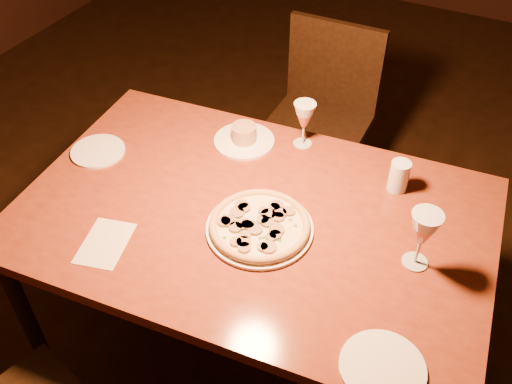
% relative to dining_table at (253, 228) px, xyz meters
% --- Properties ---
extents(floor, '(7.00, 7.00, 0.00)m').
position_rel_dining_table_xyz_m(floor, '(0.23, 0.07, -0.73)').
color(floor, black).
rests_on(floor, ground).
extents(dining_table, '(1.57, 1.09, 0.80)m').
position_rel_dining_table_xyz_m(dining_table, '(0.00, 0.00, 0.00)').
color(dining_table, brown).
rests_on(dining_table, floor).
extents(chair_far, '(0.46, 0.46, 0.93)m').
position_rel_dining_table_xyz_m(chair_far, '(-0.14, 0.98, -0.20)').
color(chair_far, black).
rests_on(chair_far, floor).
extents(pizza_plate, '(0.33, 0.33, 0.04)m').
position_rel_dining_table_xyz_m(pizza_plate, '(0.05, -0.06, 0.09)').
color(pizza_plate, white).
rests_on(pizza_plate, dining_table).
extents(ramekin_saucer, '(0.22, 0.22, 0.07)m').
position_rel_dining_table_xyz_m(ramekin_saucer, '(-0.20, 0.31, 0.09)').
color(ramekin_saucer, white).
rests_on(ramekin_saucer, dining_table).
extents(wine_glass_far, '(0.08, 0.08, 0.17)m').
position_rel_dining_table_xyz_m(wine_glass_far, '(-0.00, 0.40, 0.16)').
color(wine_glass_far, '#C76C53').
rests_on(wine_glass_far, dining_table).
extents(wine_glass_right, '(0.09, 0.09, 0.20)m').
position_rel_dining_table_xyz_m(wine_glass_right, '(0.52, 0.03, 0.17)').
color(wine_glass_right, '#C76C53').
rests_on(wine_glass_right, dining_table).
extents(water_tumbler, '(0.07, 0.07, 0.11)m').
position_rel_dining_table_xyz_m(water_tumbler, '(0.37, 0.32, 0.13)').
color(water_tumbler, silver).
rests_on(water_tumbler, dining_table).
extents(side_plate_left, '(0.19, 0.19, 0.01)m').
position_rel_dining_table_xyz_m(side_plate_left, '(-0.64, 0.02, 0.08)').
color(side_plate_left, white).
rests_on(side_plate_left, dining_table).
extents(side_plate_near, '(0.22, 0.22, 0.01)m').
position_rel_dining_table_xyz_m(side_plate_near, '(0.54, -0.34, 0.08)').
color(side_plate_near, white).
rests_on(side_plate_near, dining_table).
extents(menu_card, '(0.17, 0.22, 0.00)m').
position_rel_dining_table_xyz_m(menu_card, '(-0.34, -0.32, 0.07)').
color(menu_card, silver).
rests_on(menu_card, dining_table).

